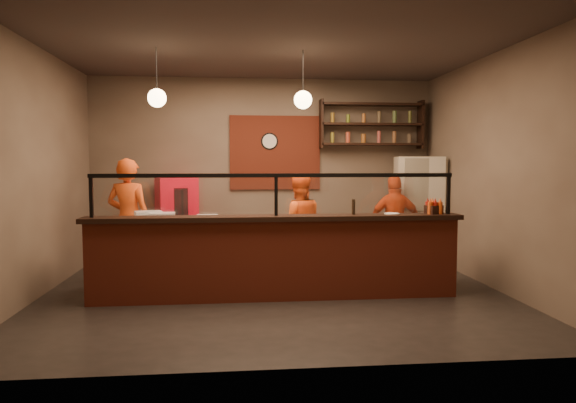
{
  "coord_description": "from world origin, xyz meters",
  "views": [
    {
      "loc": [
        -0.49,
        -6.63,
        1.7
      ],
      "look_at": [
        0.21,
        0.3,
        1.19
      ],
      "focal_mm": 32.0,
      "sensor_mm": 36.0,
      "label": 1
    }
  ],
  "objects": [
    {
      "name": "wall_back",
      "position": [
        0.0,
        2.5,
        1.6
      ],
      "size": [
        6.0,
        0.0,
        6.0
      ],
      "primitive_type": "plane",
      "rotation": [
        1.57,
        0.0,
        0.0
      ],
      "color": "#6D5E50",
      "rests_on": "floor"
    },
    {
      "name": "red_cooler",
      "position": [
        -1.5,
        2.15,
        0.73
      ],
      "size": [
        0.78,
        0.74,
        1.47
      ],
      "primitive_type": "cube",
      "rotation": [
        0.0,
        0.0,
        0.31
      ],
      "color": "red",
      "rests_on": "floor"
    },
    {
      "name": "ceiling",
      "position": [
        0.0,
        0.0,
        3.2
      ],
      "size": [
        6.0,
        6.0,
        0.0
      ],
      "primitive_type": "plane",
      "rotation": [
        3.14,
        0.0,
        0.0
      ],
      "color": "#3C322E",
      "rests_on": "wall_back"
    },
    {
      "name": "pizza_dough",
      "position": [
        0.78,
        0.09,
        0.91
      ],
      "size": [
        0.59,
        0.59,
        0.01
      ],
      "primitive_type": "cylinder",
      "rotation": [
        0.0,
        0.0,
        0.44
      ],
      "color": "beige",
      "rests_on": "worktop"
    },
    {
      "name": "service_counter",
      "position": [
        0.0,
        -0.3,
        0.5
      ],
      "size": [
        4.6,
        0.25,
        1.0
      ],
      "primitive_type": "cube",
      "color": "maroon",
      "rests_on": "floor"
    },
    {
      "name": "wall_shelving",
      "position": [
        1.9,
        2.32,
        2.4
      ],
      "size": [
        1.84,
        0.28,
        0.85
      ],
      "color": "black",
      "rests_on": "wall_back"
    },
    {
      "name": "pendant_left",
      "position": [
        -1.5,
        0.2,
        2.55
      ],
      "size": [
        0.24,
        0.24,
        0.77
      ],
      "color": "black",
      "rests_on": "ceiling"
    },
    {
      "name": "condiment_caddy",
      "position": [
        2.04,
        -0.27,
        1.11
      ],
      "size": [
        0.24,
        0.22,
        0.11
      ],
      "primitive_type": "cube",
      "rotation": [
        0.0,
        0.0,
        0.43
      ],
      "color": "black",
      "rests_on": "counter_ledge"
    },
    {
      "name": "wall_clock",
      "position": [
        0.1,
        2.46,
        2.1
      ],
      "size": [
        0.3,
        0.04,
        0.3
      ],
      "primitive_type": "cylinder",
      "rotation": [
        1.57,
        0.0,
        0.0
      ],
      "color": "black",
      "rests_on": "wall_back"
    },
    {
      "name": "sneeze_guard",
      "position": [
        0.0,
        -0.3,
        1.37
      ],
      "size": [
        4.5,
        0.05,
        0.52
      ],
      "color": "white",
      "rests_on": "counter_ledge"
    },
    {
      "name": "cook_left",
      "position": [
        -2.05,
        0.97,
        0.89
      ],
      "size": [
        0.74,
        0.58,
        1.78
      ],
      "primitive_type": "imported",
      "rotation": [
        0.0,
        0.0,
        2.87
      ],
      "color": "#D84814",
      "rests_on": "floor"
    },
    {
      "name": "prep_tub_a",
      "position": [
        -1.46,
        0.18,
        0.98
      ],
      "size": [
        0.35,
        0.29,
        0.16
      ],
      "primitive_type": "cube",
      "rotation": [
        0.0,
        0.0,
        0.09
      ],
      "color": "silver",
      "rests_on": "worktop"
    },
    {
      "name": "pendant_right",
      "position": [
        0.4,
        0.2,
        2.55
      ],
      "size": [
        0.24,
        0.24,
        0.77
      ],
      "color": "black",
      "rests_on": "ceiling"
    },
    {
      "name": "wall_right",
      "position": [
        3.0,
        0.0,
        1.6
      ],
      "size": [
        0.0,
        5.0,
        5.0
      ],
      "primitive_type": "plane",
      "rotation": [
        1.57,
        0.0,
        -1.57
      ],
      "color": "#6D5E50",
      "rests_on": "floor"
    },
    {
      "name": "worktop_cabinet",
      "position": [
        0.0,
        0.2,
        0.42
      ],
      "size": [
        4.6,
        0.75,
        0.85
      ],
      "primitive_type": "cube",
      "color": "gray",
      "rests_on": "floor"
    },
    {
      "name": "cook_right",
      "position": [
        2.05,
        1.36,
        0.76
      ],
      "size": [
        0.9,
        0.39,
        1.52
      ],
      "primitive_type": "imported",
      "rotation": [
        0.0,
        0.0,
        3.12
      ],
      "color": "#D54114",
      "rests_on": "floor"
    },
    {
      "name": "pepper_mill",
      "position": [
        0.99,
        -0.26,
        1.16
      ],
      "size": [
        0.06,
        0.06,
        0.19
      ],
      "primitive_type": "cylinder",
      "rotation": [
        0.0,
        0.0,
        0.43
      ],
      "color": "black",
      "rests_on": "counter_ledge"
    },
    {
      "name": "floor",
      "position": [
        0.0,
        0.0,
        0.0
      ],
      "size": [
        6.0,
        6.0,
        0.0
      ],
      "primitive_type": "plane",
      "color": "black",
      "rests_on": "ground"
    },
    {
      "name": "rolling_pin",
      "position": [
        -1.52,
        0.33,
        0.93
      ],
      "size": [
        0.39,
        0.14,
        0.07
      ],
      "primitive_type": "cylinder",
      "rotation": [
        0.0,
        1.57,
        0.2
      ],
      "color": "yellow",
      "rests_on": "worktop"
    },
    {
      "name": "wall_left",
      "position": [
        -3.0,
        0.0,
        1.6
      ],
      "size": [
        0.0,
        5.0,
        5.0
      ],
      "primitive_type": "plane",
      "rotation": [
        1.57,
        0.0,
        1.57
      ],
      "color": "#6D5E50",
      "rests_on": "floor"
    },
    {
      "name": "prep_tub_c",
      "position": [
        -0.87,
        0.09,
        0.97
      ],
      "size": [
        0.28,
        0.22,
        0.14
      ],
      "primitive_type": "cube",
      "rotation": [
        0.0,
        0.0,
        0.02
      ],
      "color": "white",
      "rests_on": "worktop"
    },
    {
      "name": "fridge",
      "position": [
        2.6,
        1.84,
        0.91
      ],
      "size": [
        0.88,
        0.84,
        1.82
      ],
      "primitive_type": "cube",
      "rotation": [
        0.0,
        0.0,
        -0.19
      ],
      "color": "beige",
      "rests_on": "floor"
    },
    {
      "name": "worktop",
      "position": [
        0.0,
        0.2,
        0.88
      ],
      "size": [
        4.6,
        0.75,
        0.05
      ],
      "primitive_type": "cube",
      "color": "silver",
      "rests_on": "worktop_cabinet"
    },
    {
      "name": "counter_ledge",
      "position": [
        0.0,
        -0.3,
        1.03
      ],
      "size": [
        4.7,
        0.37,
        0.06
      ],
      "primitive_type": "cube",
      "color": "black",
      "rests_on": "service_counter"
    },
    {
      "name": "small_plate",
      "position": [
        1.49,
        -0.26,
        1.07
      ],
      "size": [
        0.22,
        0.22,
        0.01
      ],
      "primitive_type": "cylinder",
      "rotation": [
        0.0,
        0.0,
        0.17
      ],
      "color": "silver",
      "rests_on": "counter_ledge"
    },
    {
      "name": "wall_front",
      "position": [
        0.0,
        -2.5,
        1.6
      ],
      "size": [
        6.0,
        0.0,
        6.0
      ],
      "primitive_type": "plane",
      "rotation": [
        -1.57,
        0.0,
        0.0
      ],
      "color": "#6D5E50",
      "rests_on": "floor"
    },
    {
      "name": "prep_tub_b",
      "position": [
        -1.66,
        0.35,
        0.99
      ],
      "size": [
        0.41,
        0.36,
        0.17
      ],
      "primitive_type": "cube",
      "rotation": [
        0.0,
        0.0,
        0.3
      ],
      "color": "silver",
      "rests_on": "worktop"
    },
    {
      "name": "brick_patch",
      "position": [
        0.2,
        2.47,
        1.9
      ],
      "size": [
        1.6,
        0.04,
        1.3
      ],
      "primitive_type": "cube",
      "color": "maroon",
      "rests_on": "wall_back"
    },
    {
      "name": "cook_mid",
      "position": [
        0.45,
        1.1,
        0.78
      ],
      "size": [
        0.77,
        0.61,
        1.55
      ],
      "primitive_type": "imported",
      "rotation": [
        0.0,
        0.0,
        3.17
      ],
      "color": "#E75115",
      "rests_on": "floor"
    }
  ]
}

